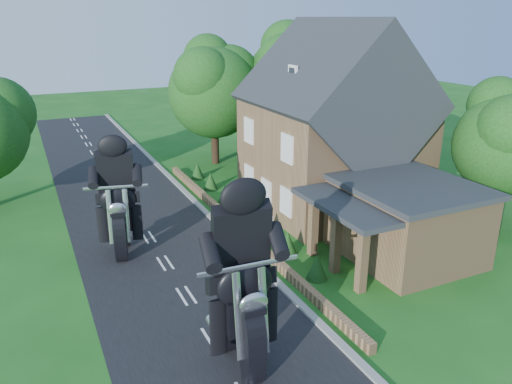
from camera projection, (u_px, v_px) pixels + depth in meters
name	position (u px, v px, depth m)	size (l,w,h in m)	color
ground	(186.00, 296.00, 19.34)	(120.00, 120.00, 0.00)	#185417
road	(186.00, 296.00, 19.34)	(7.00, 80.00, 0.02)	black
kerb	(270.00, 275.00, 20.79)	(0.30, 80.00, 0.12)	gray
garden_wall	(237.00, 226.00, 25.27)	(0.30, 22.00, 0.40)	#97734D
house	(333.00, 131.00, 27.25)	(9.54, 8.64, 10.24)	#97734D
annex	(404.00, 219.00, 22.05)	(7.05, 5.94, 3.44)	#97734D
tree_annex_side	(512.00, 135.00, 24.78)	(5.64, 5.20, 7.48)	black
tree_house_right	(392.00, 101.00, 31.69)	(6.51, 6.00, 8.40)	black
tree_behind_house	(299.00, 74.00, 36.76)	(7.81, 7.20, 10.08)	black
tree_behind_left	(219.00, 84.00, 35.33)	(6.94, 6.40, 9.16)	black
shrub_a	(317.00, 267.00, 20.44)	(0.90, 0.90, 1.10)	#123711
shrub_b	(288.00, 243.00, 22.58)	(0.90, 0.90, 1.10)	#123711
shrub_c	(263.00, 224.00, 24.71)	(0.90, 0.90, 1.10)	#123711
shrub_d	(226.00, 193.00, 28.97)	(0.90, 0.90, 1.10)	#123711
shrub_e	(211.00, 181.00, 31.10)	(0.90, 0.90, 1.10)	#123711
shrub_f	(197.00, 171.00, 33.23)	(0.90, 0.90, 1.10)	#123711
motorcycle_lead	(242.00, 341.00, 15.15)	(0.50, 1.99, 1.86)	black
motorcycle_follow	(122.00, 237.00, 22.50)	(0.46, 1.80, 1.68)	black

